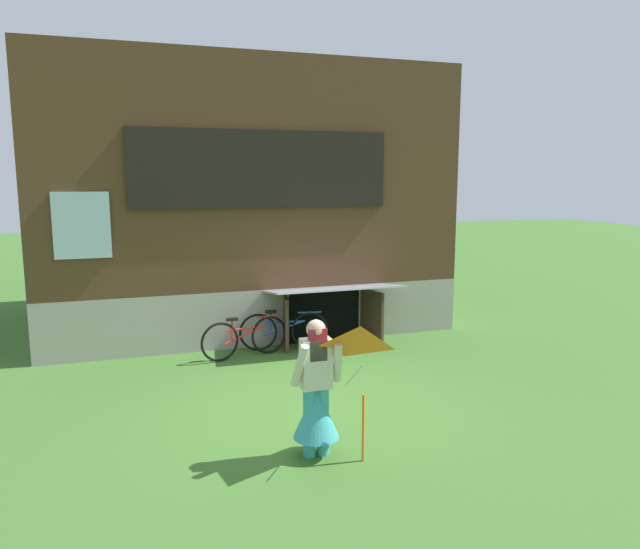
{
  "coord_description": "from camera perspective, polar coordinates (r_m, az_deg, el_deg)",
  "views": [
    {
      "loc": [
        -2.46,
        -7.63,
        3.12
      ],
      "look_at": [
        0.28,
        0.58,
        1.72
      ],
      "focal_mm": 33.61,
      "sensor_mm": 36.0,
      "label": 1
    }
  ],
  "objects": [
    {
      "name": "log_house",
      "position": [
        13.64,
        -8.1,
        7.17
      ],
      "size": [
        7.98,
        6.68,
        5.31
      ],
      "color": "#9E998E",
      "rests_on": "ground_plane"
    },
    {
      "name": "bicycle_blue",
      "position": [
        10.98,
        -3.46,
        -5.34
      ],
      "size": [
        1.62,
        0.32,
        0.74
      ],
      "rotation": [
        0.0,
        0.0,
        -0.17
      ],
      "color": "black",
      "rests_on": "ground_plane"
    },
    {
      "name": "person",
      "position": [
        6.84,
        -0.37,
        -11.81
      ],
      "size": [
        0.61,
        0.52,
        1.58
      ],
      "rotation": [
        0.0,
        0.0,
        -0.03
      ],
      "color": "teal",
      "rests_on": "ground_plane"
    },
    {
      "name": "bicycle_red",
      "position": [
        10.59,
        -7.18,
        -5.96
      ],
      "size": [
        1.59,
        0.39,
        0.74
      ],
      "rotation": [
        0.0,
        0.0,
        0.22
      ],
      "color": "black",
      "rests_on": "ground_plane"
    },
    {
      "name": "kite",
      "position": [
        6.3,
        3.86,
        -8.22
      ],
      "size": [
        0.87,
        0.9,
        1.5
      ],
      "color": "orange",
      "rests_on": "ground_plane"
    },
    {
      "name": "ground_plane",
      "position": [
        8.6,
        -0.55,
        -12.05
      ],
      "size": [
        60.0,
        60.0,
        0.0
      ],
      "primitive_type": "plane",
      "color": "#3D6B28"
    }
  ]
}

